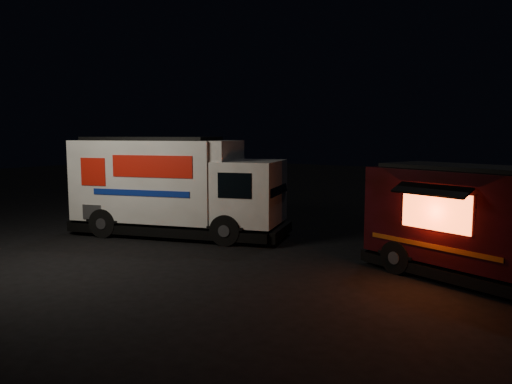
# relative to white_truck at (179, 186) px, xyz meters

# --- Properties ---
(ground) EXTENTS (80.00, 80.00, 0.00)m
(ground) POSITION_rel_white_truck_xyz_m (2.44, -1.62, -1.69)
(ground) COLOR black
(ground) RESTS_ON ground
(white_truck) EXTENTS (7.86, 4.59, 3.37)m
(white_truck) POSITION_rel_white_truck_xyz_m (0.00, 0.00, 0.00)
(white_truck) COLOR white
(white_truck) RESTS_ON ground
(red_truck) EXTENTS (6.24, 3.95, 2.73)m
(red_truck) POSITION_rel_white_truck_xyz_m (9.80, -0.27, -0.32)
(red_truck) COLOR #390A12
(red_truck) RESTS_ON ground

